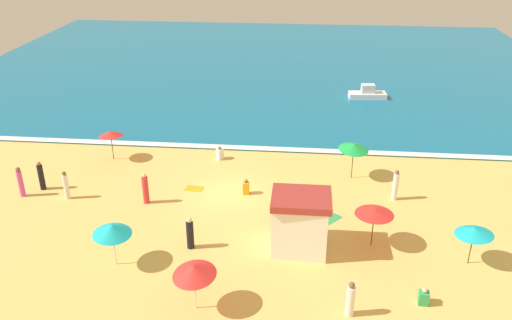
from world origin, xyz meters
name	(u,v)px	position (x,y,z in m)	size (l,w,h in m)	color
ground_plane	(229,193)	(0.00, 0.00, 0.00)	(60.00, 60.00, 0.00)	#EDBC60
ocean_water	(267,65)	(0.00, 28.00, 0.05)	(60.00, 44.00, 0.10)	#146B93
wave_breaker_foam	(242,148)	(0.00, 6.30, 0.10)	(57.00, 0.70, 0.01)	white
lifeguard_cabana	(301,222)	(4.18, -5.16, 1.49)	(2.79, 2.34, 2.93)	white
beach_umbrella_0	(194,270)	(0.01, -9.84, 1.93)	(2.49, 2.50, 2.28)	silver
beach_umbrella_1	(111,134)	(-8.28, 3.87, 1.82)	(2.10, 2.11, 2.06)	#4C3823
beach_umbrella_2	(354,147)	(7.19, 2.68, 2.06)	(2.57, 2.57, 2.35)	#4C3823
beach_umbrella_3	(112,230)	(-4.27, -7.25, 1.90)	(2.50, 2.50, 2.21)	silver
beach_umbrella_4	(474,231)	(12.04, -5.58, 1.76)	(2.23, 2.21, 2.02)	#4C3823
beach_umbrella_5	(375,212)	(7.68, -4.53, 1.90)	(2.07, 2.07, 2.06)	#4C3823
parked_bicycle	(292,211)	(3.68, -2.30, 0.38)	(1.78, 0.48, 0.76)	black
beachgoer_0	(395,186)	(9.42, 0.19, 0.88)	(0.37, 0.37, 1.84)	white
beachgoer_1	(350,300)	(6.29, -9.63, 0.76)	(0.49, 0.49, 1.62)	white
beachgoer_2	(246,187)	(0.97, 0.04, 0.40)	(0.39, 0.39, 0.92)	orange
beachgoer_3	(220,154)	(-1.28, 4.56, 0.38)	(0.55, 0.55, 0.90)	white
beachgoer_4	(424,297)	(9.41, -8.65, 0.34)	(0.45, 0.45, 0.81)	green
beachgoer_5	(66,186)	(-9.11, -1.48, 0.82)	(0.41, 0.41, 1.71)	white
beachgoer_6	(20,182)	(-11.79, -1.46, 0.90)	(0.40, 0.40, 1.83)	#D84CA5
beachgoer_7	(41,176)	(-11.01, -0.55, 0.84)	(0.47, 0.47, 1.78)	black
beachgoer_8	(190,234)	(-1.11, -5.59, 0.80)	(0.49, 0.49, 1.70)	black
beachgoer_10	(145,189)	(-4.48, -1.54, 0.87)	(0.41, 0.41, 1.84)	red
beach_towel_0	(194,189)	(-2.14, 0.33, 0.01)	(1.14, 0.80, 0.01)	orange
beach_towel_1	(329,218)	(5.67, -2.23, 0.01)	(1.53, 1.57, 0.01)	green
small_boat_0	(367,94)	(9.54, 17.81, 0.49)	(3.27, 1.51, 1.22)	white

